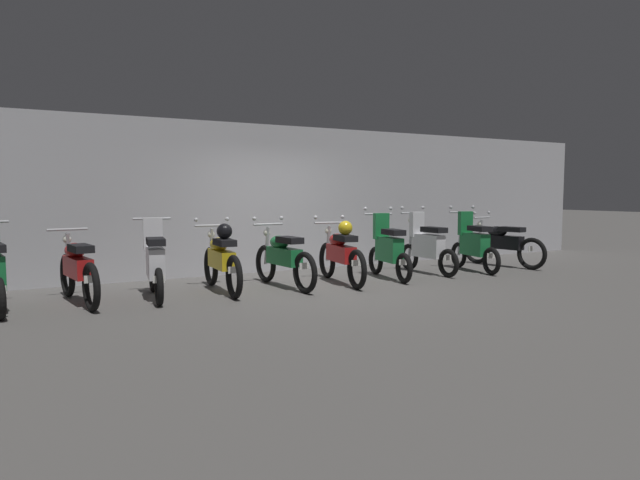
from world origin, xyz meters
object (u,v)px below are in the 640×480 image
(motorbike_slot_1, at_px, (78,269))
(motorbike_slot_2, at_px, (155,263))
(motorbike_slot_3, at_px, (221,258))
(motorbike_slot_7, at_px, (427,246))
(motorbike_slot_8, at_px, (473,244))
(motorbike_slot_4, at_px, (283,257))
(motorbike_slot_6, at_px, (388,249))
(motorbike_slot_5, at_px, (341,253))
(motorbike_slot_9, at_px, (502,243))

(motorbike_slot_1, bearing_deg, motorbike_slot_2, -6.28)
(motorbike_slot_1, relative_size, motorbike_slot_3, 1.00)
(motorbike_slot_7, relative_size, motorbike_slot_8, 1.01)
(motorbike_slot_4, relative_size, motorbike_slot_7, 1.16)
(motorbike_slot_1, bearing_deg, motorbike_slot_6, -2.32)
(motorbike_slot_1, relative_size, motorbike_slot_5, 1.00)
(motorbike_slot_6, bearing_deg, motorbike_slot_3, 177.60)
(motorbike_slot_2, height_order, motorbike_slot_6, motorbike_slot_6)
(motorbike_slot_7, bearing_deg, motorbike_slot_1, 179.59)
(motorbike_slot_2, relative_size, motorbike_slot_7, 1.00)
(motorbike_slot_1, xyz_separation_m, motorbike_slot_8, (7.23, -0.22, 0.04))
(motorbike_slot_2, distance_m, motorbike_slot_8, 6.19)
(motorbike_slot_1, xyz_separation_m, motorbike_slot_3, (2.07, -0.08, 0.04))
(motorbike_slot_1, height_order, motorbike_slot_8, motorbike_slot_8)
(motorbike_slot_5, xyz_separation_m, motorbike_slot_8, (3.10, 0.05, -0.00))
(motorbike_slot_2, xyz_separation_m, motorbike_slot_5, (3.09, -0.16, 0.00))
(motorbike_slot_1, bearing_deg, motorbike_slot_7, -0.41)
(motorbike_slot_6, bearing_deg, motorbike_slot_2, 178.68)
(motorbike_slot_9, bearing_deg, motorbike_slot_7, -179.21)
(motorbike_slot_3, distance_m, motorbike_slot_4, 1.03)
(motorbike_slot_4, xyz_separation_m, motorbike_slot_6, (2.07, -0.05, 0.04))
(motorbike_slot_3, bearing_deg, motorbike_slot_4, -4.54)
(motorbike_slot_5, height_order, motorbike_slot_9, same)
(motorbike_slot_6, height_order, motorbike_slot_8, same)
(motorbike_slot_6, relative_size, motorbike_slot_7, 0.99)
(motorbike_slot_3, relative_size, motorbike_slot_9, 1.01)
(motorbike_slot_6, bearing_deg, motorbike_slot_8, -0.26)
(motorbike_slot_2, bearing_deg, motorbike_slot_7, 0.78)
(motorbike_slot_7, distance_m, motorbike_slot_8, 1.05)
(motorbike_slot_5, distance_m, motorbike_slot_7, 2.07)
(motorbike_slot_3, height_order, motorbike_slot_7, motorbike_slot_7)
(motorbike_slot_4, relative_size, motorbike_slot_8, 1.17)
(motorbike_slot_6, bearing_deg, motorbike_slot_4, 178.66)
(motorbike_slot_1, xyz_separation_m, motorbike_slot_2, (1.04, -0.11, 0.03))
(motorbike_slot_4, height_order, motorbike_slot_6, motorbike_slot_6)
(motorbike_slot_5, distance_m, motorbike_slot_8, 3.10)
(motorbike_slot_2, bearing_deg, motorbike_slot_1, 173.72)
(motorbike_slot_3, xyz_separation_m, motorbike_slot_8, (5.16, -0.14, -0.00))
(motorbike_slot_1, distance_m, motorbike_slot_7, 6.19)
(motorbike_slot_5, xyz_separation_m, motorbike_slot_7, (2.06, 0.23, -0.00))
(motorbike_slot_4, bearing_deg, motorbike_slot_8, -0.80)
(motorbike_slot_5, bearing_deg, motorbike_slot_4, 174.01)
(motorbike_slot_2, bearing_deg, motorbike_slot_4, -1.30)
(motorbike_slot_3, bearing_deg, motorbike_slot_8, -1.55)
(motorbike_slot_4, relative_size, motorbike_slot_5, 1.00)
(motorbike_slot_2, relative_size, motorbike_slot_6, 1.00)
(motorbike_slot_5, bearing_deg, motorbike_slot_7, 6.23)
(motorbike_slot_4, bearing_deg, motorbike_slot_9, 1.61)
(motorbike_slot_2, bearing_deg, motorbike_slot_3, 1.97)
(motorbike_slot_3, xyz_separation_m, motorbike_slot_7, (4.12, 0.03, -0.00))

